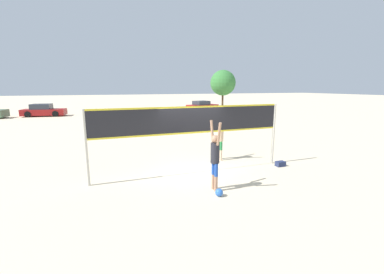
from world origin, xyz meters
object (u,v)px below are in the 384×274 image
parked_car_mid (43,111)px  tree_left_cluster (223,83)px  player_blocker (220,136)px  parked_car_near (202,106)px  player_spiker (215,155)px  volleyball (219,192)px  gear_bag (280,164)px  volleyball_net (192,124)px

parked_car_mid → tree_left_cluster: tree_left_cluster is taller
player_blocker → parked_car_near: 24.46m
player_spiker → volleyball: 1.15m
player_spiker → player_blocker: (1.70, 3.06, -0.06)m
gear_bag → parked_car_mid: (-12.53, 24.07, 0.51)m
parked_car_near → tree_left_cluster: size_ratio=0.81×
volleyball_net → parked_car_mid: bearing=110.5°
volleyball → parked_car_mid: (-8.83, 25.86, 0.49)m
volleyball_net → player_spiker: volleyball_net is taller
volleyball_net → tree_left_cluster: size_ratio=1.31×
volleyball_net → parked_car_near: 26.32m
volleyball_net → player_blocker: 2.33m
gear_bag → parked_car_mid: 27.14m
volleyball → parked_car_near: 28.39m
player_spiker → parked_car_mid: size_ratio=0.49×
parked_car_near → volleyball: bearing=-125.7°
player_spiker → gear_bag: bearing=-70.0°
tree_left_cluster → player_spiker: bearing=-117.4°
volleyball_net → player_blocker: volleyball_net is taller
volleyball_net → parked_car_mid: (-8.81, 23.59, -1.27)m
player_spiker → player_blocker: bearing=-29.2°
volleyball_net → gear_bag: size_ratio=19.75×
volleyball → parked_car_near: size_ratio=0.05×
parked_car_near → player_blocker: bearing=-124.9°
volleyball_net → volleyball: size_ratio=30.96×
parked_car_mid → tree_left_cluster: size_ratio=0.80×
volleyball → tree_left_cluster: tree_left_cluster is taller
player_spiker → volleyball: size_ratio=9.24×
player_spiker → parked_car_near: size_ratio=0.48×
parked_car_near → tree_left_cluster: (4.14, 2.00, 3.18)m
player_spiker → volleyball: player_spiker is taller
parked_car_mid → player_spiker: bearing=-62.9°
tree_left_cluster → parked_car_mid: bearing=-173.8°
gear_bag → player_spiker: bearing=-160.0°
player_blocker → gear_bag: (1.92, -1.74, -1.00)m
volleyball_net → gear_bag: volleyball_net is taller
player_blocker → tree_left_cluster: 28.09m
parked_car_near → parked_car_mid: (-19.25, -0.54, 0.02)m
volleyball → player_spiker: bearing=81.4°
parked_car_near → tree_left_cluster: bearing=11.5°
parked_car_mid → gear_bag: bearing=-54.7°
parked_car_mid → parked_car_near: bearing=9.4°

